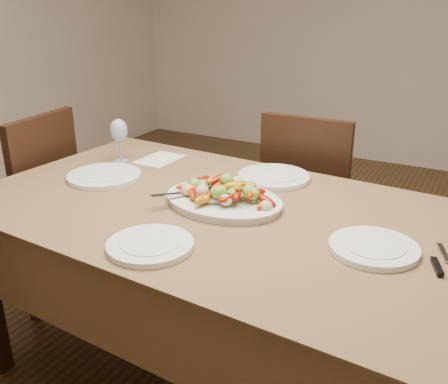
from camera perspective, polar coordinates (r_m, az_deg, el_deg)
floor at (r=2.33m, az=-0.43°, el=-16.73°), size 6.00×6.00×0.00m
wall_back at (r=4.68m, az=18.91°, el=19.95°), size 5.00×0.02×2.80m
dining_table at (r=1.91m, az=0.00°, el=-12.42°), size 1.90×1.15×0.76m
chair_far at (r=2.54m, az=10.27°, el=-1.20°), size 0.42×0.42×0.95m
chair_left at (r=2.64m, az=-22.24°, el=-1.69°), size 0.46×0.46×0.95m
serving_platter at (r=1.75m, az=-0.07°, el=-1.16°), size 0.44×0.33×0.02m
roasted_vegetables at (r=1.73m, az=-0.07°, el=0.58°), size 0.36×0.25×0.09m
serving_spoon at (r=1.74m, az=-2.54°, el=0.00°), size 0.27×0.20×0.03m
plate_left at (r=2.06m, az=-13.52°, el=1.77°), size 0.29×0.29×0.02m
plate_right at (r=1.51m, az=16.73°, el=-6.15°), size 0.26×0.26×0.02m
plate_far at (r=2.01m, az=5.69°, el=1.72°), size 0.29×0.29×0.02m
plate_near at (r=1.47m, az=-8.42°, el=-6.05°), size 0.25×0.25×0.02m
wine_glass at (r=2.23m, az=-11.86°, el=5.89°), size 0.08×0.08×0.20m
menu_card at (r=2.26m, az=-7.36°, el=3.74°), size 0.16×0.21×0.00m
table_knife at (r=1.51m, az=23.44°, el=-7.24°), size 0.08×0.19×0.01m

